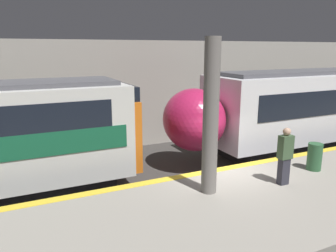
% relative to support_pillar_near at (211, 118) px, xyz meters
% --- Properties ---
extents(ground_plane, '(120.00, 120.00, 0.00)m').
position_rel_support_pillar_near_xyz_m(ground_plane, '(1.37, 1.38, -3.07)').
color(ground_plane, '#33302D').
extents(platform, '(40.00, 4.50, 1.08)m').
position_rel_support_pillar_near_xyz_m(platform, '(1.37, -0.87, -2.53)').
color(platform, gray).
rests_on(platform, ground).
extents(station_rear_barrier, '(50.00, 0.15, 5.16)m').
position_rel_support_pillar_near_xyz_m(station_rear_barrier, '(1.37, 8.12, -0.49)').
color(station_rear_barrier, '#9E998E').
rests_on(station_rear_barrier, ground).
extents(support_pillar_near, '(0.40, 0.40, 4.00)m').
position_rel_support_pillar_near_xyz_m(support_pillar_near, '(0.00, 0.00, 0.00)').
color(support_pillar_near, slate).
rests_on(support_pillar_near, platform).
extents(person_waiting, '(0.38, 0.24, 1.62)m').
position_rel_support_pillar_near_xyz_m(person_waiting, '(2.15, -0.46, -1.15)').
color(person_waiting, '#2D2D38').
rests_on(person_waiting, platform).
extents(trash_bin, '(0.44, 0.44, 0.85)m').
position_rel_support_pillar_near_xyz_m(trash_bin, '(3.85, -0.02, -1.57)').
color(trash_bin, '#2D5B38').
rests_on(trash_bin, platform).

